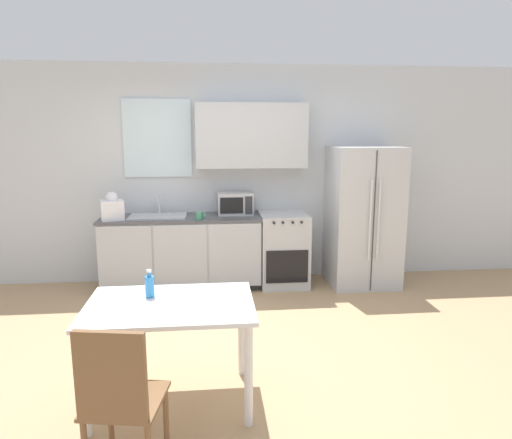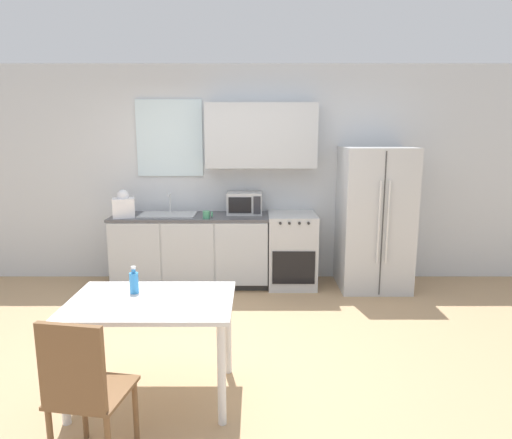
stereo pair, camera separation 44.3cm
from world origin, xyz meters
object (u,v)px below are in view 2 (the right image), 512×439
(coffee_mug, at_px, (208,215))
(oven_range, at_px, (293,250))
(microwave, at_px, (245,203))
(dining_table, at_px, (153,314))
(refrigerator, at_px, (375,219))
(dining_chair_near, at_px, (83,386))
(drink_bottle, at_px, (135,282))

(coffee_mug, bearing_deg, oven_range, 10.91)
(coffee_mug, bearing_deg, microwave, 36.61)
(oven_range, height_order, dining_table, oven_range)
(oven_range, relative_size, coffee_mug, 7.64)
(oven_range, height_order, coffee_mug, coffee_mug)
(refrigerator, relative_size, coffee_mug, 14.50)
(dining_table, bearing_deg, coffee_mug, 85.96)
(oven_range, height_order, refrigerator, refrigerator)
(dining_chair_near, height_order, drink_bottle, drink_bottle)
(dining_table, bearing_deg, refrigerator, 47.76)
(coffee_mug, bearing_deg, dining_table, -94.04)
(oven_range, bearing_deg, microwave, 167.88)
(refrigerator, xyz_separation_m, drink_bottle, (-2.31, -2.25, -0.03))
(oven_range, bearing_deg, dining_table, -115.74)
(dining_table, bearing_deg, microwave, 77.01)
(oven_range, height_order, drink_bottle, drink_bottle)
(refrigerator, height_order, dining_chair_near, refrigerator)
(microwave, distance_m, coffee_mug, 0.55)
(microwave, xyz_separation_m, coffee_mug, (-0.43, -0.32, -0.09))
(refrigerator, height_order, coffee_mug, refrigerator)
(microwave, distance_m, dining_chair_near, 3.46)
(oven_range, xyz_separation_m, dining_chair_near, (-1.39, -3.21, 0.09))
(refrigerator, relative_size, dining_chair_near, 1.84)
(oven_range, xyz_separation_m, drink_bottle, (-1.33, -2.31, 0.37))
(refrigerator, distance_m, dining_chair_near, 3.95)
(dining_table, bearing_deg, dining_chair_near, -105.43)
(microwave, height_order, dining_table, microwave)
(microwave, relative_size, drink_bottle, 2.13)
(microwave, relative_size, coffee_mug, 3.65)
(microwave, xyz_separation_m, dining_chair_near, (-0.80, -3.33, -0.48))
(dining_table, relative_size, dining_chair_near, 1.23)
(dining_chair_near, xyz_separation_m, drink_bottle, (0.06, 0.89, 0.29))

